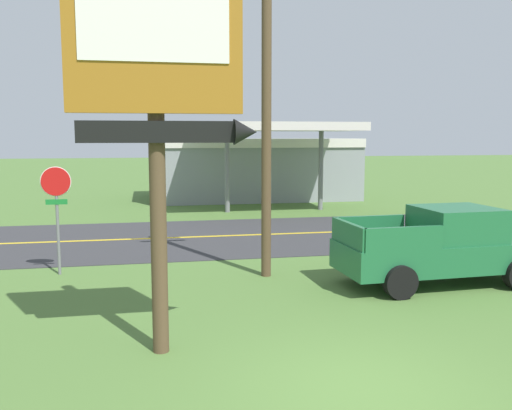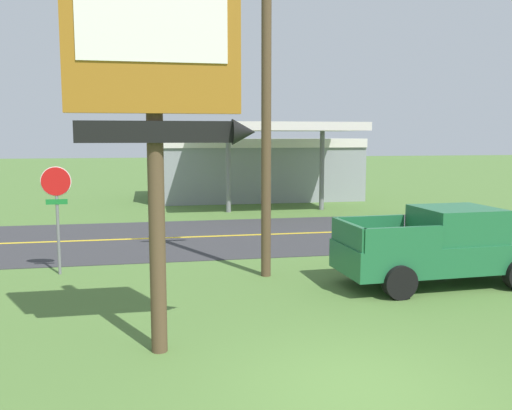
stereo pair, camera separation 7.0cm
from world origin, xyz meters
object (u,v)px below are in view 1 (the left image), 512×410
at_px(gas_station, 253,166).
at_px(pickup_green_parked_on_lawn, 442,247).
at_px(motel_sign, 159,81).
at_px(utility_pole, 266,91).
at_px(stop_sign, 57,201).

bearing_deg(gas_station, pickup_green_parked_on_lawn, -87.05).
relative_size(motel_sign, utility_pole, 0.73).
bearing_deg(utility_pole, stop_sign, 167.43).
distance_m(stop_sign, pickup_green_parked_on_lawn, 10.20).
bearing_deg(utility_pole, pickup_green_parked_on_lawn, -21.29).
xyz_separation_m(stop_sign, gas_station, (8.70, 17.10, -0.08)).
bearing_deg(pickup_green_parked_on_lawn, utility_pole, 158.71).
distance_m(motel_sign, gas_station, 24.23).
bearing_deg(stop_sign, motel_sign, -67.04).
bearing_deg(pickup_green_parked_on_lawn, gas_station, 92.95).
bearing_deg(motel_sign, pickup_green_parked_on_lawn, 25.04).
bearing_deg(motel_sign, stop_sign, 112.96).
xyz_separation_m(motel_sign, stop_sign, (-2.62, 6.19, -2.63)).
bearing_deg(stop_sign, utility_pole, -12.57).
distance_m(utility_pole, pickup_green_parked_on_lawn, 6.02).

